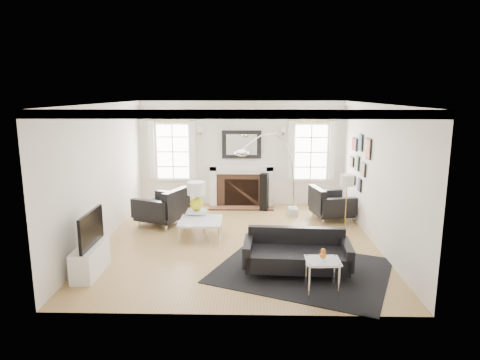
{
  "coord_description": "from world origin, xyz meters",
  "views": [
    {
      "loc": [
        0.22,
        -8.4,
        3.01
      ],
      "look_at": [
        0.02,
        0.3,
        1.22
      ],
      "focal_mm": 32.0,
      "sensor_mm": 36.0,
      "label": 1
    }
  ],
  "objects_px": {
    "fireplace": "(241,186)",
    "armchair_right": "(329,205)",
    "gourd_lamp": "(196,194)",
    "armchair_left": "(164,208)",
    "coffee_table": "(201,222)",
    "arc_floor_lamp": "(269,173)",
    "sofa": "(297,254)"
  },
  "relations": [
    {
      "from": "gourd_lamp",
      "to": "arc_floor_lamp",
      "type": "relative_size",
      "value": 0.29
    },
    {
      "from": "fireplace",
      "to": "gourd_lamp",
      "type": "relative_size",
      "value": 2.67
    },
    {
      "from": "arc_floor_lamp",
      "to": "coffee_table",
      "type": "bearing_deg",
      "value": -139.6
    },
    {
      "from": "sofa",
      "to": "armchair_left",
      "type": "height_order",
      "value": "armchair_left"
    },
    {
      "from": "sofa",
      "to": "coffee_table",
      "type": "bearing_deg",
      "value": 137.26
    },
    {
      "from": "armchair_right",
      "to": "arc_floor_lamp",
      "type": "relative_size",
      "value": 0.52
    },
    {
      "from": "fireplace",
      "to": "armchair_right",
      "type": "bearing_deg",
      "value": -29.87
    },
    {
      "from": "armchair_left",
      "to": "gourd_lamp",
      "type": "relative_size",
      "value": 2.09
    },
    {
      "from": "armchair_left",
      "to": "arc_floor_lamp",
      "type": "xyz_separation_m",
      "value": [
        2.43,
        0.34,
        0.78
      ]
    },
    {
      "from": "armchair_right",
      "to": "coffee_table",
      "type": "xyz_separation_m",
      "value": [
        -2.93,
        -1.4,
        -0.01
      ]
    },
    {
      "from": "fireplace",
      "to": "arc_floor_lamp",
      "type": "xyz_separation_m",
      "value": [
        0.67,
        -1.37,
        0.63
      ]
    },
    {
      "from": "fireplace",
      "to": "gourd_lamp",
      "type": "xyz_separation_m",
      "value": [
        -0.94,
        -2.17,
        0.3
      ]
    },
    {
      "from": "coffee_table",
      "to": "gourd_lamp",
      "type": "height_order",
      "value": "gourd_lamp"
    },
    {
      "from": "sofa",
      "to": "armchair_left",
      "type": "bearing_deg",
      "value": 136.91
    },
    {
      "from": "sofa",
      "to": "armchair_right",
      "type": "height_order",
      "value": "armchair_right"
    },
    {
      "from": "armchair_left",
      "to": "gourd_lamp",
      "type": "height_order",
      "value": "gourd_lamp"
    },
    {
      "from": "armchair_right",
      "to": "arc_floor_lamp",
      "type": "height_order",
      "value": "arc_floor_lamp"
    },
    {
      "from": "armchair_right",
      "to": "gourd_lamp",
      "type": "bearing_deg",
      "value": -162.95
    },
    {
      "from": "coffee_table",
      "to": "gourd_lamp",
      "type": "bearing_deg",
      "value": 106.86
    },
    {
      "from": "arc_floor_lamp",
      "to": "fireplace",
      "type": "bearing_deg",
      "value": 116.11
    },
    {
      "from": "sofa",
      "to": "gourd_lamp",
      "type": "height_order",
      "value": "gourd_lamp"
    },
    {
      "from": "sofa",
      "to": "gourd_lamp",
      "type": "xyz_separation_m",
      "value": [
        -1.96,
        2.15,
        0.52
      ]
    },
    {
      "from": "fireplace",
      "to": "sofa",
      "type": "xyz_separation_m",
      "value": [
        1.02,
        -4.31,
        -0.23
      ]
    },
    {
      "from": "armchair_left",
      "to": "coffee_table",
      "type": "distance_m",
      "value": 1.33
    },
    {
      "from": "coffee_table",
      "to": "arc_floor_lamp",
      "type": "bearing_deg",
      "value": 40.4
    },
    {
      "from": "sofa",
      "to": "coffee_table",
      "type": "xyz_separation_m",
      "value": [
        -1.82,
        1.69,
        0.04
      ]
    },
    {
      "from": "sofa",
      "to": "armchair_right",
      "type": "relative_size",
      "value": 1.61
    },
    {
      "from": "coffee_table",
      "to": "gourd_lamp",
      "type": "xyz_separation_m",
      "value": [
        -0.14,
        0.46,
        0.48
      ]
    },
    {
      "from": "coffee_table",
      "to": "armchair_left",
      "type": "bearing_deg",
      "value": 136.24
    },
    {
      "from": "coffee_table",
      "to": "arc_floor_lamp",
      "type": "xyz_separation_m",
      "value": [
        1.47,
        1.25,
        0.81
      ]
    },
    {
      "from": "sofa",
      "to": "armchair_left",
      "type": "distance_m",
      "value": 3.81
    },
    {
      "from": "fireplace",
      "to": "coffee_table",
      "type": "bearing_deg",
      "value": -106.93
    }
  ]
}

